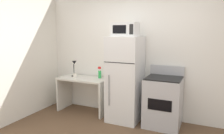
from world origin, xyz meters
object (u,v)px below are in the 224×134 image
at_px(coffee_mug, 75,76).
at_px(microwave, 125,29).
at_px(desk_lamp, 74,66).
at_px(desk, 84,88).
at_px(refrigerator, 125,79).
at_px(spray_bottle, 100,74).
at_px(oven_range, 163,102).

bearing_deg(coffee_mug, microwave, -0.26).
relative_size(desk_lamp, microwave, 0.77).
distance_m(desk, refrigerator, 1.03).
xyz_separation_m(desk_lamp, spray_bottle, (0.60, 0.08, -0.14)).
bearing_deg(spray_bottle, microwave, -16.98).
bearing_deg(microwave, oven_range, 3.30).
height_order(spray_bottle, microwave, microwave).
xyz_separation_m(microwave, oven_range, (0.74, 0.04, -1.31)).
xyz_separation_m(desk_lamp, refrigerator, (1.25, -0.10, -0.17)).
bearing_deg(oven_range, refrigerator, -178.32).
height_order(coffee_mug, microwave, microwave).
relative_size(spray_bottle, oven_range, 0.23).
bearing_deg(coffee_mug, refrigerator, 0.79).
distance_m(spray_bottle, microwave, 1.16).
distance_m(desk_lamp, coffee_mug, 0.24).
bearing_deg(oven_range, desk_lamp, 177.83).
xyz_separation_m(spray_bottle, oven_range, (1.40, -0.16, -0.38)).
bearing_deg(refrigerator, spray_bottle, 164.73).
bearing_deg(spray_bottle, oven_range, -6.41).
height_order(refrigerator, oven_range, refrigerator).
bearing_deg(microwave, desk_lamp, 174.59).
height_order(desk, microwave, microwave).
xyz_separation_m(desk_lamp, oven_range, (1.99, -0.08, -0.52)).
xyz_separation_m(desk, microwave, (0.99, -0.08, 1.26)).
xyz_separation_m(desk, coffee_mug, (-0.17, -0.07, 0.28)).
distance_m(refrigerator, oven_range, 0.83).
bearing_deg(refrigerator, microwave, -89.68).
xyz_separation_m(desk_lamp, microwave, (1.25, -0.12, 0.79)).
bearing_deg(coffee_mug, desk_lamp, 129.25).
bearing_deg(coffee_mug, spray_bottle, 21.18).
bearing_deg(desk_lamp, spray_bottle, 7.80).
distance_m(desk_lamp, microwave, 1.48).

